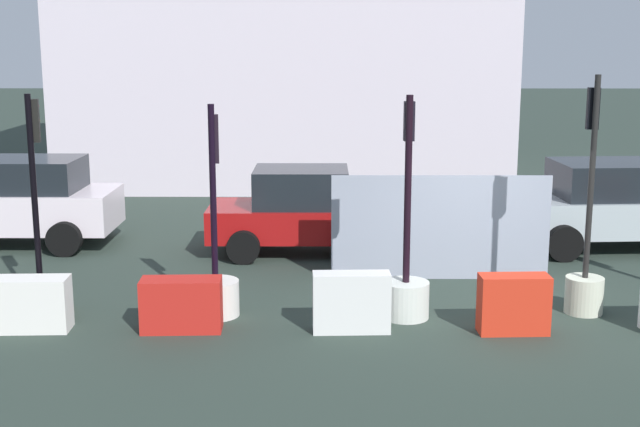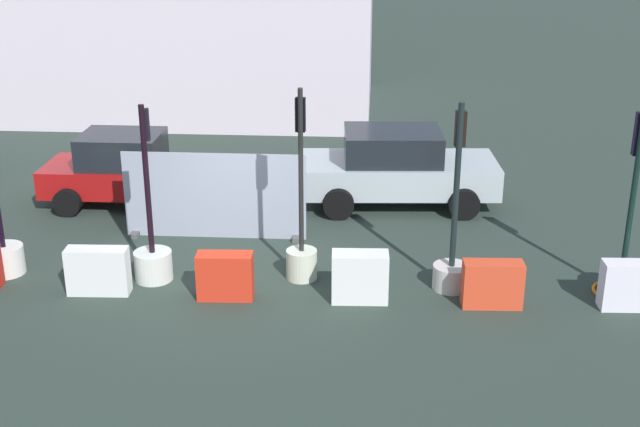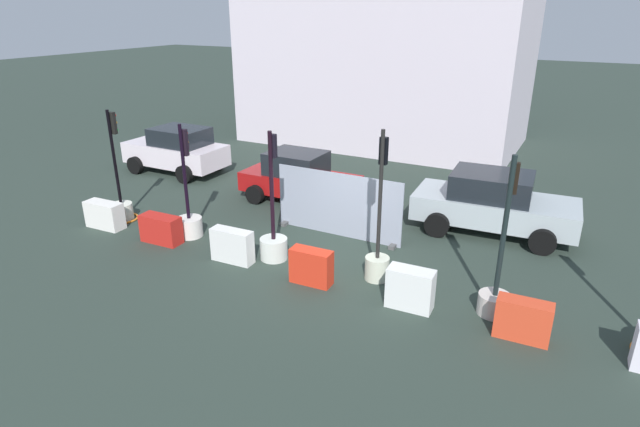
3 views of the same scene
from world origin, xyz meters
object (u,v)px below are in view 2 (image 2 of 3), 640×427
object	(u,v)px
traffic_light_5	(623,265)
construction_barrier_6	(631,285)
construction_barrier_3	(225,276)
car_silver_hatchback	(397,167)
traffic_light_2	(152,252)
traffic_light_3	(301,244)
construction_barrier_4	(360,277)
construction_barrier_2	(98,271)
construction_barrier_5	(492,284)
traffic_light_4	(452,254)
traffic_light_1	(3,247)
car_red_compact	(128,170)

from	to	relation	value
traffic_light_5	construction_barrier_6	bearing A→B (deg)	-91.23
construction_barrier_3	car_silver_hatchback	bearing A→B (deg)	58.68
traffic_light_2	car_silver_hatchback	xyz separation A→B (m)	(4.55, 4.40, 0.32)
traffic_light_2	traffic_light_3	bearing A→B (deg)	5.00
traffic_light_3	construction_barrier_4	world-z (taller)	traffic_light_3
traffic_light_5	construction_barrier_2	xyz separation A→B (m)	(-9.33, -0.61, -0.12)
construction_barrier_5	construction_barrier_3	bearing A→B (deg)	-179.97
construction_barrier_4	traffic_light_3	bearing A→B (deg)	142.05
traffic_light_4	construction_barrier_4	xyz separation A→B (m)	(-1.64, -0.61, -0.22)
traffic_light_3	construction_barrier_3	bearing A→B (deg)	-144.27
traffic_light_5	car_silver_hatchback	world-z (taller)	traffic_light_5
traffic_light_5	construction_barrier_4	distance (m)	4.70
traffic_light_1	construction_barrier_3	world-z (taller)	traffic_light_1
traffic_light_3	construction_barrier_4	size ratio (longest dim) A/B	3.59
construction_barrier_4	construction_barrier_6	bearing A→B (deg)	0.18
car_red_compact	construction_barrier_4	bearing A→B (deg)	-40.53
traffic_light_1	car_silver_hatchback	xyz separation A→B (m)	(7.41, 4.31, 0.34)
construction_barrier_3	traffic_light_5	bearing A→B (deg)	5.33
car_red_compact	traffic_light_3	bearing A→B (deg)	-41.16
traffic_light_1	construction_barrier_5	bearing A→B (deg)	-4.84
traffic_light_3	construction_barrier_2	size ratio (longest dim) A/B	3.24
car_silver_hatchback	construction_barrier_3	bearing A→B (deg)	-121.32
construction_barrier_4	construction_barrier_5	bearing A→B (deg)	-1.36
traffic_light_4	construction_barrier_4	distance (m)	1.77
construction_barrier_6	car_silver_hatchback	world-z (taller)	car_silver_hatchback
construction_barrier_4	construction_barrier_3	bearing A→B (deg)	-178.62
traffic_light_2	construction_barrier_3	size ratio (longest dim) A/B	3.33
traffic_light_5	construction_barrier_4	size ratio (longest dim) A/B	3.45
construction_barrier_2	construction_barrier_5	bearing A→B (deg)	-0.34
construction_barrier_5	traffic_light_5	bearing A→B (deg)	15.41
construction_barrier_5	car_red_compact	xyz separation A→B (m)	(-7.70, 4.68, 0.39)
construction_barrier_2	construction_barrier_4	xyz separation A→B (m)	(4.67, 0.01, 0.02)
traffic_light_5	construction_barrier_2	distance (m)	9.35
traffic_light_4	car_red_compact	bearing A→B (deg)	150.33
construction_barrier_3	construction_barrier_4	size ratio (longest dim) A/B	1.00
car_silver_hatchback	traffic_light_2	bearing A→B (deg)	-135.98
car_silver_hatchback	traffic_light_5	bearing A→B (deg)	-48.24
traffic_light_4	construction_barrier_3	distance (m)	4.08
traffic_light_2	traffic_light_5	distance (m)	8.50
traffic_light_3	traffic_light_4	distance (m)	2.76
car_silver_hatchback	construction_barrier_4	bearing A→B (deg)	-98.12
construction_barrier_6	car_silver_hatchback	bearing A→B (deg)	128.17
construction_barrier_2	traffic_light_3	bearing A→B (deg)	13.72
traffic_light_4	car_red_compact	size ratio (longest dim) A/B	0.90
car_silver_hatchback	construction_barrier_6	bearing A→B (deg)	-51.83
construction_barrier_5	car_red_compact	world-z (taller)	car_red_compact
construction_barrier_2	car_silver_hatchback	size ratio (longest dim) A/B	0.24
traffic_light_3	car_red_compact	size ratio (longest dim) A/B	0.93
construction_barrier_4	construction_barrier_6	xyz separation A→B (m)	(4.65, 0.01, -0.02)
construction_barrier_4	car_silver_hatchback	xyz separation A→B (m)	(0.72, 5.02, 0.41)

